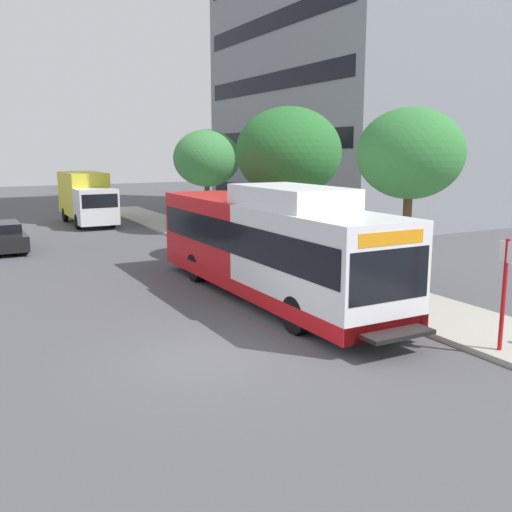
# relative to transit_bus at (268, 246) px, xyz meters

# --- Properties ---
(ground_plane) EXTENTS (120.00, 120.00, 0.00)m
(ground_plane) POSITION_rel_transit_bus_xyz_m (-3.83, 4.03, -1.70)
(ground_plane) COLOR #4C4C51
(sidewalk_curb) EXTENTS (3.00, 56.00, 0.14)m
(sidewalk_curb) POSITION_rel_transit_bus_xyz_m (3.17, 2.03, -1.63)
(sidewalk_curb) COLOR #A8A399
(sidewalk_curb) RESTS_ON ground
(transit_bus) EXTENTS (2.58, 12.25, 3.65)m
(transit_bus) POSITION_rel_transit_bus_xyz_m (0.00, 0.00, 0.00)
(transit_bus) COLOR white
(transit_bus) RESTS_ON ground
(bus_stop_sign_pole) EXTENTS (0.10, 0.36, 2.60)m
(bus_stop_sign_pole) POSITION_rel_transit_bus_xyz_m (2.15, -7.11, -0.05)
(bus_stop_sign_pole) COLOR red
(bus_stop_sign_pole) RESTS_ON sidewalk_curb
(street_tree_near_stop) EXTENTS (3.33, 3.33, 5.85)m
(street_tree_near_stop) POSITION_rel_transit_bus_xyz_m (4.00, -1.92, 2.85)
(street_tree_near_stop) COLOR #4C3823
(street_tree_near_stop) RESTS_ON sidewalk_curb
(street_tree_mid_block) EXTENTS (4.42, 4.42, 6.32)m
(street_tree_mid_block) POSITION_rel_transit_bus_xyz_m (3.94, 5.20, 2.87)
(street_tree_mid_block) COLOR #4C3823
(street_tree_mid_block) RESTS_ON sidewalk_curb
(street_tree_far_block) EXTENTS (3.71, 3.71, 5.65)m
(street_tree_far_block) POSITION_rel_transit_bus_xyz_m (4.10, 14.18, 2.49)
(street_tree_far_block) COLOR #4C3823
(street_tree_far_block) RESTS_ON sidewalk_curb
(parked_car_far_lane) EXTENTS (1.80, 4.50, 1.33)m
(parked_car_far_lane) POSITION_rel_transit_bus_xyz_m (-6.65, 13.48, -1.04)
(parked_car_far_lane) COLOR black
(parked_car_far_lane) RESTS_ON ground
(box_truck_background) EXTENTS (2.32, 7.01, 3.25)m
(box_truck_background) POSITION_rel_transit_bus_xyz_m (-1.04, 21.53, 0.04)
(box_truck_background) COLOR silver
(box_truck_background) RESTS_ON ground
(lattice_comm_tower) EXTENTS (1.10, 1.10, 26.96)m
(lattice_comm_tower) POSITION_rel_transit_bus_xyz_m (14.25, 31.90, 7.21)
(lattice_comm_tower) COLOR #B7B7BC
(lattice_comm_tower) RESTS_ON ground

